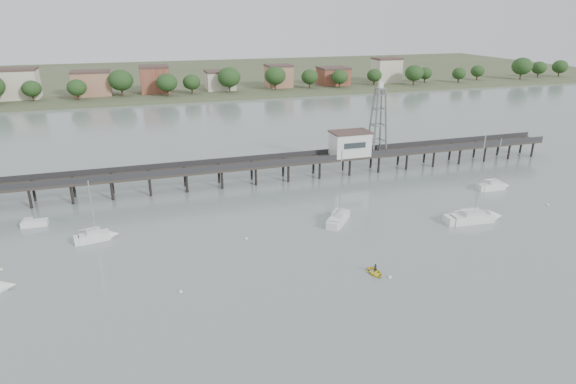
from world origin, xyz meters
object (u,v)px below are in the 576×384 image
(sailboat_b, at_px, (99,236))
(sailboat_c, at_px, (341,216))
(yellow_dinghy, at_px, (375,274))
(white_tender, at_px, (34,223))
(lattice_tower, at_px, (378,121))
(sailboat_d, at_px, (480,217))
(sailboat_e, at_px, (496,186))
(pier, at_px, (237,166))

(sailboat_b, xyz_separation_m, sailboat_c, (38.85, -3.97, -0.02))
(sailboat_b, bearing_deg, yellow_dinghy, -42.56)
(sailboat_c, relative_size, white_tender, 3.22)
(lattice_tower, height_order, sailboat_d, lattice_tower)
(sailboat_e, bearing_deg, yellow_dinghy, -147.65)
(lattice_tower, bearing_deg, sailboat_d, -82.67)
(pier, bearing_deg, white_tender, -163.92)
(sailboat_b, distance_m, white_tender, 13.86)
(pier, relative_size, sailboat_d, 9.44)
(sailboat_b, xyz_separation_m, yellow_dinghy, (36.04, -22.21, -0.66))
(pier, distance_m, lattice_tower, 32.34)
(sailboat_b, relative_size, sailboat_d, 0.64)
(lattice_tower, bearing_deg, sailboat_b, -161.34)
(lattice_tower, bearing_deg, yellow_dinghy, -117.11)
(white_tender, bearing_deg, sailboat_b, -38.24)
(lattice_tower, relative_size, sailboat_c, 1.19)
(lattice_tower, distance_m, sailboat_e, 27.48)
(white_tender, bearing_deg, yellow_dinghy, -32.25)
(pier, height_order, sailboat_e, sailboat_e)
(pier, bearing_deg, sailboat_e, -20.90)
(sailboat_e, height_order, sailboat_d, sailboat_d)
(lattice_tower, relative_size, white_tender, 3.81)
(sailboat_e, bearing_deg, white_tender, 176.18)
(sailboat_e, distance_m, white_tender, 85.67)
(lattice_tower, height_order, sailboat_b, lattice_tower)
(pier, bearing_deg, sailboat_b, -143.14)
(sailboat_e, relative_size, sailboat_c, 0.84)
(lattice_tower, relative_size, sailboat_d, 0.98)
(sailboat_d, bearing_deg, lattice_tower, 101.66)
(sailboat_b, bearing_deg, pier, 25.95)
(sailboat_d, distance_m, yellow_dinghy, 27.45)
(pier, relative_size, sailboat_b, 14.71)
(pier, distance_m, sailboat_b, 32.42)
(sailboat_b, bearing_deg, sailboat_e, -10.35)
(pier, relative_size, white_tender, 36.89)
(sailboat_e, bearing_deg, sailboat_c, -170.91)
(pier, xyz_separation_m, yellow_dinghy, (10.22, -41.57, -3.79))
(pier, height_order, sailboat_d, sailboat_d)
(sailboat_c, xyz_separation_m, yellow_dinghy, (-2.81, -18.24, -0.64))
(sailboat_c, bearing_deg, sailboat_b, 124.53)
(pier, relative_size, yellow_dinghy, 51.12)
(pier, height_order, lattice_tower, lattice_tower)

